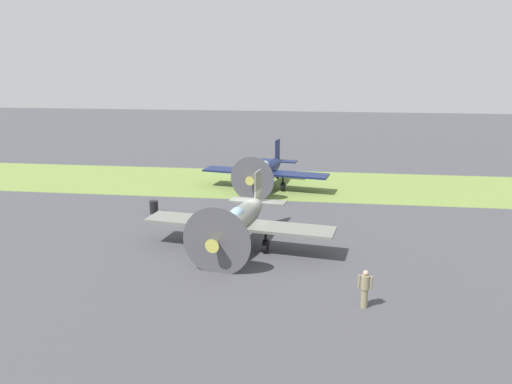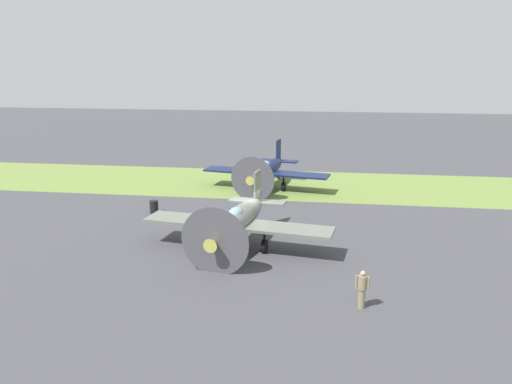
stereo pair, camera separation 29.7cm
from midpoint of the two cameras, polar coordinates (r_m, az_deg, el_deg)
ground_plane at (r=31.78m, az=-0.80°, el=-4.43°), size 160.00×160.00×0.00m
grass_verge at (r=43.98m, az=1.78°, el=0.97°), size 120.00×11.00×0.01m
airplane_lead at (r=28.52m, az=-1.70°, el=-3.22°), size 11.06×8.80×3.91m
airplane_wingman at (r=41.94m, az=1.41°, el=2.53°), size 10.76×8.58×3.81m
ground_crew_chief at (r=22.41m, az=12.40°, el=-10.70°), size 0.62×0.38×1.73m
fuel_drum at (r=36.02m, az=-11.33°, el=-1.67°), size 0.60×0.60×0.90m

